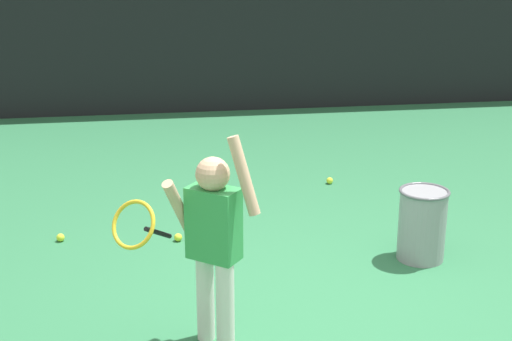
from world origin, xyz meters
The scene contains 8 objects.
ground_plane centered at (0.00, 0.00, 0.00)m, with size 20.00×20.00×0.00m, color #2D7247.
back_fence_windscreen centered at (0.00, 5.66, 1.47)m, with size 13.96×0.08×2.93m, color black.
tennis_player centered at (-0.75, -0.39, 0.73)m, with size 0.89×0.51×1.35m.
ball_hopper centered at (0.95, 0.62, 0.29)m, with size 0.38×0.38×0.56m.
tennis_ball_2 centered at (-0.89, 1.23, 0.03)m, with size 0.07×0.07×0.07m, color #CCE033.
tennis_ball_4 centered at (-1.84, 1.37, 0.03)m, with size 0.07×0.07×0.07m, color #CCE033.
tennis_ball_5 centered at (1.27, 1.61, 0.03)m, with size 0.07×0.07×0.07m, color #CCE033.
tennis_ball_7 centered at (0.68, 2.43, 0.03)m, with size 0.07×0.07×0.07m, color #CCE033.
Camera 1 is at (-1.08, -4.41, 2.46)m, focal length 52.39 mm.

